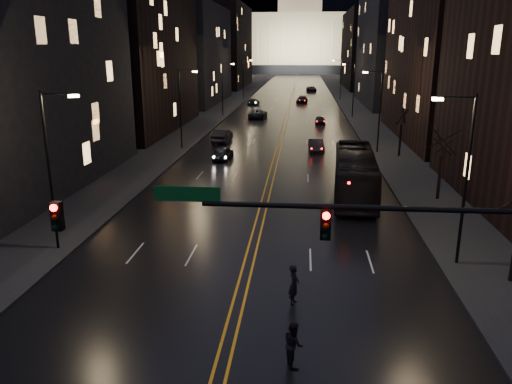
% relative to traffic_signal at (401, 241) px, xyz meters
% --- Properties ---
extents(ground, '(900.00, 900.00, 0.00)m').
position_rel_traffic_signal_xyz_m(ground, '(-5.91, 0.00, -5.10)').
color(ground, black).
rests_on(ground, ground).
extents(road, '(20.00, 320.00, 0.02)m').
position_rel_traffic_signal_xyz_m(road, '(-5.91, 130.00, -5.09)').
color(road, black).
rests_on(road, ground).
extents(sidewalk_left, '(8.00, 320.00, 0.16)m').
position_rel_traffic_signal_xyz_m(sidewalk_left, '(-19.91, 130.00, -5.02)').
color(sidewalk_left, black).
rests_on(sidewalk_left, ground).
extents(sidewalk_right, '(8.00, 320.00, 0.16)m').
position_rel_traffic_signal_xyz_m(sidewalk_right, '(8.09, 130.00, -5.02)').
color(sidewalk_right, black).
rests_on(sidewalk_right, ground).
extents(center_line, '(0.62, 320.00, 0.01)m').
position_rel_traffic_signal_xyz_m(center_line, '(-5.91, 130.00, -5.08)').
color(center_line, orange).
rests_on(center_line, road).
extents(building_left_mid, '(12.00, 30.00, 28.00)m').
position_rel_traffic_signal_xyz_m(building_left_mid, '(-26.91, 54.00, 8.90)').
color(building_left_mid, black).
rests_on(building_left_mid, ground).
extents(building_left_far, '(12.00, 34.00, 20.00)m').
position_rel_traffic_signal_xyz_m(building_left_far, '(-26.91, 92.00, 4.90)').
color(building_left_far, black).
rests_on(building_left_far, ground).
extents(building_left_dist, '(12.00, 40.00, 24.00)m').
position_rel_traffic_signal_xyz_m(building_left_dist, '(-26.91, 140.00, 6.90)').
color(building_left_dist, black).
rests_on(building_left_dist, ground).
extents(building_right_mid, '(12.00, 34.00, 26.00)m').
position_rel_traffic_signal_xyz_m(building_right_mid, '(15.09, 92.00, 7.90)').
color(building_right_mid, black).
rests_on(building_right_mid, ground).
extents(building_right_dist, '(12.00, 40.00, 22.00)m').
position_rel_traffic_signal_xyz_m(building_right_dist, '(15.09, 140.00, 5.90)').
color(building_right_dist, black).
rests_on(building_right_dist, ground).
extents(capitol, '(90.00, 50.00, 58.50)m').
position_rel_traffic_signal_xyz_m(capitol, '(-5.91, 250.00, 12.05)').
color(capitol, black).
rests_on(capitol, ground).
extents(traffic_signal, '(17.29, 0.45, 7.00)m').
position_rel_traffic_signal_xyz_m(traffic_signal, '(0.00, 0.00, 0.00)').
color(traffic_signal, black).
rests_on(traffic_signal, ground).
extents(streetlamp_right_near, '(2.13, 0.25, 9.00)m').
position_rel_traffic_signal_xyz_m(streetlamp_right_near, '(4.91, 10.00, -0.02)').
color(streetlamp_right_near, black).
rests_on(streetlamp_right_near, ground).
extents(streetlamp_left_near, '(2.13, 0.25, 9.00)m').
position_rel_traffic_signal_xyz_m(streetlamp_left_near, '(-16.72, 10.00, -0.02)').
color(streetlamp_left_near, black).
rests_on(streetlamp_left_near, ground).
extents(streetlamp_right_mid, '(2.13, 0.25, 9.00)m').
position_rel_traffic_signal_xyz_m(streetlamp_right_mid, '(4.91, 40.00, -0.02)').
color(streetlamp_right_mid, black).
rests_on(streetlamp_right_mid, ground).
extents(streetlamp_left_mid, '(2.13, 0.25, 9.00)m').
position_rel_traffic_signal_xyz_m(streetlamp_left_mid, '(-16.72, 40.00, -0.02)').
color(streetlamp_left_mid, black).
rests_on(streetlamp_left_mid, ground).
extents(streetlamp_right_far, '(2.13, 0.25, 9.00)m').
position_rel_traffic_signal_xyz_m(streetlamp_right_far, '(4.91, 70.00, -0.02)').
color(streetlamp_right_far, black).
rests_on(streetlamp_right_far, ground).
extents(streetlamp_left_far, '(2.13, 0.25, 9.00)m').
position_rel_traffic_signal_xyz_m(streetlamp_left_far, '(-16.72, 70.00, -0.02)').
color(streetlamp_left_far, black).
rests_on(streetlamp_left_far, ground).
extents(streetlamp_right_dist, '(2.13, 0.25, 9.00)m').
position_rel_traffic_signal_xyz_m(streetlamp_right_dist, '(4.91, 100.00, -0.02)').
color(streetlamp_right_dist, black).
rests_on(streetlamp_right_dist, ground).
extents(streetlamp_left_dist, '(2.13, 0.25, 9.00)m').
position_rel_traffic_signal_xyz_m(streetlamp_left_dist, '(-16.72, 100.00, -0.02)').
color(streetlamp_left_dist, black).
rests_on(streetlamp_left_dist, ground).
extents(tree_right_mid, '(2.40, 2.40, 6.65)m').
position_rel_traffic_signal_xyz_m(tree_right_mid, '(7.09, 22.00, -0.58)').
color(tree_right_mid, black).
rests_on(tree_right_mid, ground).
extents(tree_right_far, '(2.40, 2.40, 6.65)m').
position_rel_traffic_signal_xyz_m(tree_right_far, '(7.09, 38.00, -0.58)').
color(tree_right_far, black).
rests_on(tree_right_far, ground).
extents(bus, '(3.81, 12.92, 3.55)m').
position_rel_traffic_signal_xyz_m(bus, '(0.91, 22.78, -3.33)').
color(bus, black).
rests_on(bus, ground).
extents(oncoming_car_a, '(1.97, 4.35, 1.45)m').
position_rel_traffic_signal_xyz_m(oncoming_car_a, '(-11.37, 35.04, -4.38)').
color(oncoming_car_a, black).
rests_on(oncoming_car_a, ground).
extents(oncoming_car_b, '(2.03, 5.04, 1.63)m').
position_rel_traffic_signal_xyz_m(oncoming_car_b, '(-13.03, 44.98, -4.29)').
color(oncoming_car_b, black).
rests_on(oncoming_car_b, ground).
extents(oncoming_car_c, '(2.97, 5.81, 1.57)m').
position_rel_traffic_signal_xyz_m(oncoming_car_c, '(-10.64, 67.61, -4.32)').
color(oncoming_car_c, black).
rests_on(oncoming_car_c, ground).
extents(oncoming_car_d, '(2.34, 4.92, 1.38)m').
position_rel_traffic_signal_xyz_m(oncoming_car_d, '(-13.36, 87.75, -4.41)').
color(oncoming_car_d, black).
rests_on(oncoming_car_d, ground).
extents(receding_car_a, '(1.76, 4.36, 1.41)m').
position_rel_traffic_signal_xyz_m(receding_car_a, '(-1.63, 40.15, -4.40)').
color(receding_car_a, black).
rests_on(receding_car_a, ground).
extents(receding_car_b, '(1.52, 3.78, 1.29)m').
position_rel_traffic_signal_xyz_m(receding_car_b, '(-0.53, 61.59, -4.46)').
color(receding_car_b, black).
rests_on(receding_car_b, ground).
extents(receding_car_c, '(2.69, 5.20, 1.44)m').
position_rel_traffic_signal_xyz_m(receding_car_c, '(-3.41, 93.11, -4.38)').
color(receding_car_c, black).
rests_on(receding_car_c, ground).
extents(receding_car_d, '(2.85, 5.60, 1.52)m').
position_rel_traffic_signal_xyz_m(receding_car_d, '(-1.02, 123.71, -4.35)').
color(receding_car_d, black).
rests_on(receding_car_d, ground).
extents(pedestrian_a, '(0.57, 0.76, 1.88)m').
position_rel_traffic_signal_xyz_m(pedestrian_a, '(-3.42, 5.00, -4.16)').
color(pedestrian_a, black).
rests_on(pedestrian_a, ground).
extents(pedestrian_b, '(0.70, 0.93, 1.71)m').
position_rel_traffic_signal_xyz_m(pedestrian_b, '(-3.35, 0.49, -4.25)').
color(pedestrian_b, black).
rests_on(pedestrian_b, ground).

